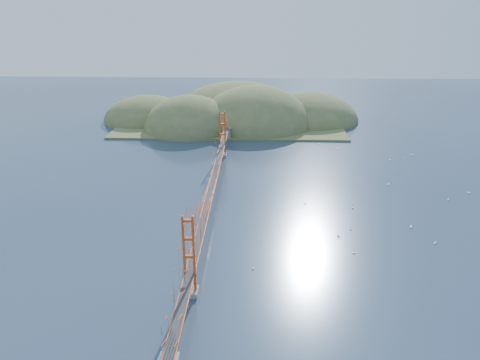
{
  "coord_description": "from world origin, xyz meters",
  "views": [
    {
      "loc": [
        8.66,
        -83.23,
        37.13
      ],
      "look_at": [
        5.53,
        0.0,
        5.09
      ],
      "focal_mm": 35.0,
      "sensor_mm": 36.0,
      "label": 1
    }
  ],
  "objects_px": {
    "bridge": "(211,170)",
    "sailboat_0": "(351,228)",
    "sailboat_1": "(305,203)",
    "sailboat_2": "(354,253)"
  },
  "relations": [
    {
      "from": "sailboat_2",
      "to": "sailboat_1",
      "type": "height_order",
      "value": "sailboat_2"
    },
    {
      "from": "bridge",
      "to": "sailboat_2",
      "type": "relative_size",
      "value": 141.08
    },
    {
      "from": "sailboat_0",
      "to": "sailboat_1",
      "type": "bearing_deg",
      "value": 123.42
    },
    {
      "from": "sailboat_1",
      "to": "bridge",
      "type": "bearing_deg",
      "value": -178.35
    },
    {
      "from": "bridge",
      "to": "sailboat_1",
      "type": "height_order",
      "value": "bridge"
    },
    {
      "from": "sailboat_0",
      "to": "sailboat_1",
      "type": "height_order",
      "value": "sailboat_1"
    },
    {
      "from": "bridge",
      "to": "sailboat_2",
      "type": "distance_m",
      "value": 31.13
    },
    {
      "from": "bridge",
      "to": "sailboat_0",
      "type": "bearing_deg",
      "value": -21.52
    },
    {
      "from": "bridge",
      "to": "sailboat_0",
      "type": "distance_m",
      "value": 27.9
    },
    {
      "from": "bridge",
      "to": "sailboat_0",
      "type": "height_order",
      "value": "bridge"
    }
  ]
}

